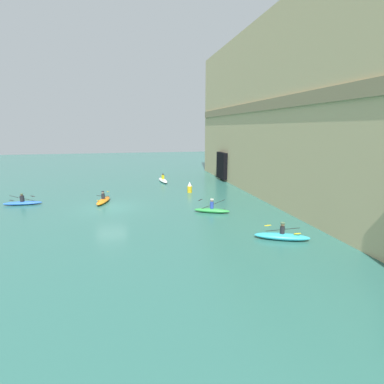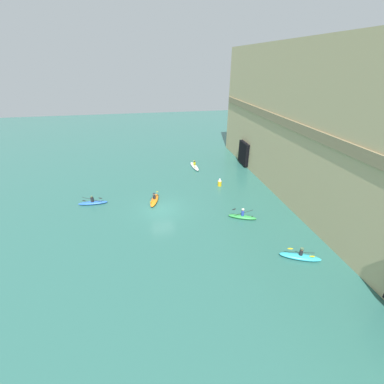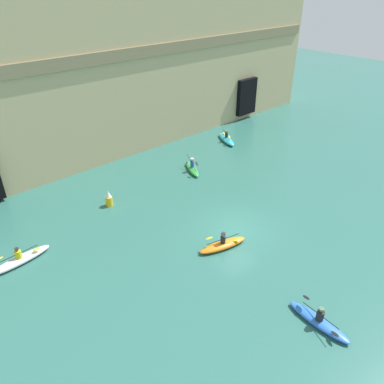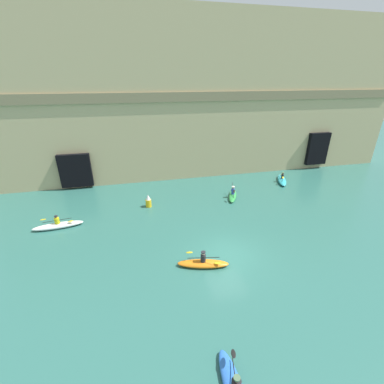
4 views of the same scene
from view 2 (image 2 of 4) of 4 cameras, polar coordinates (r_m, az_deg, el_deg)
name	(u,v)px [view 2 (image 2 of 4)]	position (r m, az deg, el deg)	size (l,w,h in m)	color
ground_plane	(162,209)	(28.61, -6.76, -3.79)	(120.00, 120.00, 0.00)	#2D665B
cliff_bluff	(336,132)	(29.75, 29.29, 11.47)	(45.97, 7.62, 16.59)	tan
kayak_orange	(154,200)	(30.13, -8.36, -1.73)	(3.19, 1.49, 1.07)	orange
kayak_cyan	(300,256)	(23.58, 22.91, -13.05)	(2.11, 3.36, 1.09)	#33B2C6
kayak_green	(242,216)	(27.22, 11.12, -5.35)	(1.82, 2.91, 1.15)	green
kayak_blue	(93,202)	(31.40, -21.18, -2.18)	(0.81, 3.23, 1.04)	blue
kayak_white	(194,166)	(39.48, 0.55, 5.77)	(3.63, 1.09, 1.06)	white
marker_buoy	(220,182)	(33.60, 6.18, 2.19)	(0.50, 0.50, 1.16)	yellow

